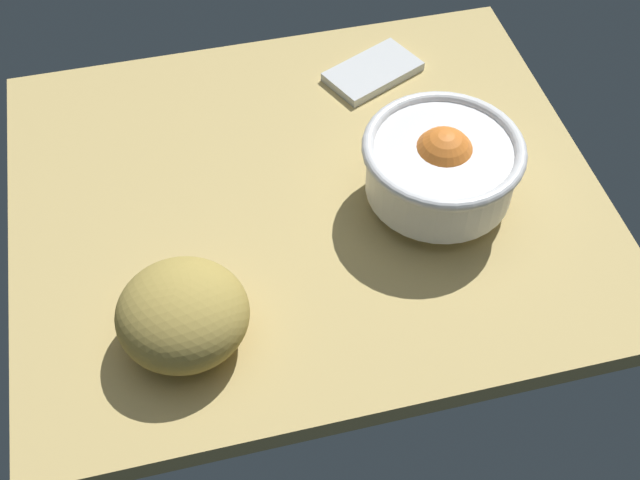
% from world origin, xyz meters
% --- Properties ---
extents(ground_plane, '(0.78, 0.67, 0.03)m').
position_xyz_m(ground_plane, '(0.00, 0.00, -0.01)').
color(ground_plane, tan).
extents(fruit_bowl, '(0.20, 0.20, 0.12)m').
position_xyz_m(fruit_bowl, '(0.16, -0.05, 0.07)').
color(fruit_bowl, white).
rests_on(fruit_bowl, ground).
extents(bread_loaf, '(0.17, 0.17, 0.10)m').
position_xyz_m(bread_loaf, '(-0.19, -0.19, 0.05)').
color(bread_loaf, '#AF9646').
rests_on(bread_loaf, ground).
extents(napkin_folded, '(0.16, 0.13, 0.01)m').
position_xyz_m(napkin_folded, '(0.15, 0.21, 0.01)').
color(napkin_folded, silver).
rests_on(napkin_folded, ground).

